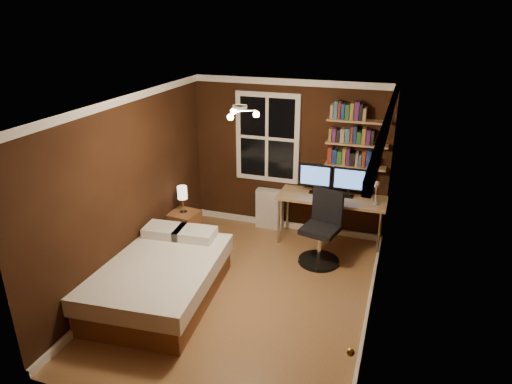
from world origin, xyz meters
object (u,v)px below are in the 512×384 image
(bed, at_px, (160,279))
(monitor_right, at_px, (349,183))
(nightstand, at_px, (185,228))
(desk_lamp, at_px, (376,192))
(office_chair, at_px, (322,235))
(desk, at_px, (332,200))
(radiator, at_px, (270,209))
(monitor_left, at_px, (315,179))
(bedside_lamp, at_px, (183,200))

(bed, relative_size, monitor_right, 4.06)
(nightstand, xyz_separation_m, monitor_right, (2.41, 0.83, 0.76))
(bed, distance_m, monitor_right, 3.14)
(desk_lamp, distance_m, office_chair, 1.01)
(desk, bearing_deg, monitor_right, 19.36)
(bed, relative_size, desk, 1.24)
(radiator, relative_size, desk_lamp, 1.56)
(monitor_right, relative_size, office_chair, 0.47)
(bed, relative_size, office_chair, 1.89)
(monitor_left, xyz_separation_m, office_chair, (0.27, -0.71, -0.60))
(office_chair, bearing_deg, nightstand, -163.48)
(bedside_lamp, xyz_separation_m, office_chair, (2.16, 0.12, -0.32))
(bed, xyz_separation_m, monitor_left, (1.50, 2.28, 0.74))
(monitor_left, distance_m, desk_lamp, 0.97)
(bed, relative_size, monitor_left, 4.06)
(desk_lamp, bearing_deg, desk, 166.88)
(bed, xyz_separation_m, nightstand, (-0.39, 1.45, -0.02))
(desk_lamp, bearing_deg, bed, -140.09)
(bed, bearing_deg, nightstand, 99.97)
(desk, bearing_deg, monitor_left, 164.21)
(desk_lamp, bearing_deg, monitor_left, 166.05)
(nightstand, distance_m, radiator, 1.47)
(monitor_left, bearing_deg, bedside_lamp, -156.26)
(radiator, xyz_separation_m, monitor_left, (0.77, -0.13, 0.68))
(radiator, bearing_deg, office_chair, -38.69)
(bedside_lamp, distance_m, monitor_left, 2.08)
(desk, bearing_deg, office_chair, -91.80)
(monitor_left, height_order, office_chair, monitor_left)
(bed, xyz_separation_m, desk_lamp, (2.44, 2.04, 0.72))
(bedside_lamp, relative_size, monitor_right, 0.86)
(nightstand, distance_m, bedside_lamp, 0.48)
(desk, distance_m, monitor_left, 0.42)
(desk, bearing_deg, bedside_lamp, -161.08)
(radiator, relative_size, monitor_left, 1.36)
(bed, height_order, office_chair, office_chair)
(radiator, xyz_separation_m, desk, (1.06, -0.21, 0.38))
(bedside_lamp, height_order, desk_lamp, desk_lamp)
(monitor_left, bearing_deg, nightstand, -156.26)
(bed, bearing_deg, desk, 45.84)
(monitor_left, xyz_separation_m, desk_lamp, (0.94, -0.23, -0.01))
(nightstand, relative_size, monitor_right, 1.04)
(nightstand, distance_m, monitor_right, 2.66)
(monitor_right, distance_m, office_chair, 0.96)
(bedside_lamp, bearing_deg, nightstand, 0.00)
(bed, xyz_separation_m, radiator, (0.73, 2.41, 0.06))
(radiator, height_order, monitor_right, monitor_right)
(monitor_left, bearing_deg, bed, -123.36)
(monitor_left, bearing_deg, office_chair, -68.88)
(desk_lamp, xyz_separation_m, office_chair, (-0.67, -0.47, -0.58))
(bedside_lamp, height_order, monitor_left, monitor_left)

